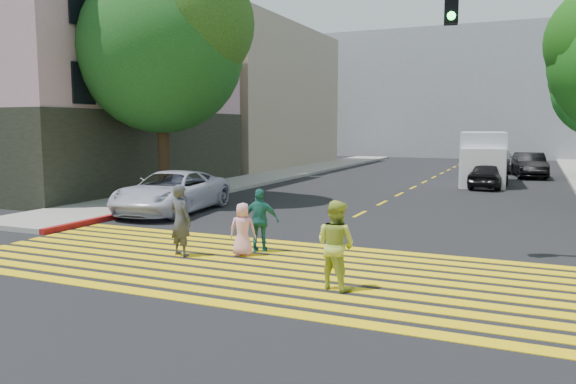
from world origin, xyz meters
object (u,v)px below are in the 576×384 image
Objects in this scene: pedestrian_woman at (336,245)px; pedestrian_child at (243,229)px; pedestrian_extra at (260,220)px; dark_car_near at (488,175)px; tree_left at (163,41)px; dark_car_parked at (530,165)px; pedestrian_man at (181,220)px; silver_car at (497,161)px; white_van at (483,160)px; white_sedan at (172,192)px.

pedestrian_woman is 3.22m from pedestrian_child.
pedestrian_extra is 0.41× the size of dark_car_near.
pedestrian_extra is at bearing 82.34° from dark_car_near.
pedestrian_woman is at bearing -41.18° from tree_left.
dark_car_parked is (2.98, 25.65, -0.10)m from pedestrian_woman.
silver_car is (5.09, 28.07, -0.09)m from pedestrian_man.
silver_car reaches higher than pedestrian_child.
pedestrian_extra is at bearing -20.79° from pedestrian_woman.
silver_car is (11.13, 20.26, -5.47)m from tree_left.
pedestrian_woman is 0.28× the size of white_van.
pedestrian_child is 0.24× the size of white_sedan.
pedestrian_man reaches higher than dark_car_parked.
white_sedan is 1.18× the size of dark_car_parked.
pedestrian_child is 27.76m from silver_car.
pedestrian_child is 0.33× the size of dark_car_near.
pedestrian_man is at bearing 82.77° from silver_car.
pedestrian_extra is at bearing -105.38° from white_van.
dark_car_near is at bearing -120.89° from pedestrian_child.
pedestrian_woman is at bearing -104.86° from dark_car_parked.
dark_car_parked is at bearing -121.16° from pedestrian_child.
silver_car is at bearing -83.39° from dark_car_near.
tree_left is 16.09m from dark_car_near.
silver_car is at bearing -113.02° from pedestrian_extra.
pedestrian_extra reaches higher than pedestrian_child.
dark_car_near is 7.09m from dark_car_parked.
pedestrian_man is 0.32× the size of white_sedan.
silver_car reaches higher than dark_car_parked.
pedestrian_woman is at bearing -97.18° from white_van.
dark_car_parked is 0.75× the size of white_van.
dark_car_parked is (13.09, 16.81, -5.49)m from tree_left.
white_van is at bearing -118.37° from pedestrian_child.
white_van reaches higher than pedestrian_extra.
silver_car is at bearing 111.28° from dark_car_parked.
silver_car is 3.97m from dark_car_parked.
white_van is (8.91, 14.27, 0.55)m from white_sedan.
pedestrian_woman is at bearing 91.03° from silver_car.
white_van is (10.91, 11.77, -4.95)m from tree_left.
pedestrian_woman reaches higher than dark_car_near.
pedestrian_extra reaches higher than dark_car_parked.
tree_left is 16.80m from white_van.
pedestrian_woman reaches higher than pedestrian_extra.
pedestrian_woman is 20.64m from white_van.
pedestrian_woman is 0.32× the size of white_sedan.
pedestrian_woman is at bearing -179.43° from pedestrian_man.
pedestrian_woman is 3.37m from pedestrian_extra.
pedestrian_woman is 10.29m from white_sedan.
pedestrian_extra is 18.80m from white_van.
white_sedan is at bearing -126.91° from white_van.
dark_car_parked reaches higher than white_sedan.
white_sedan is at bearing -59.39° from pedestrian_child.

